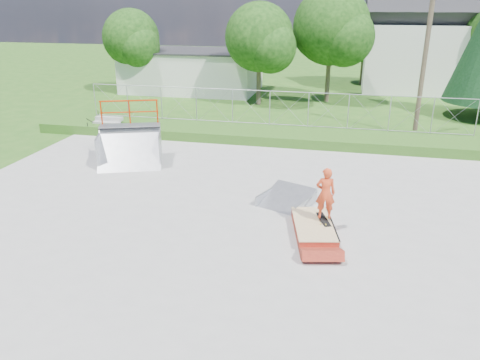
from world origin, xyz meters
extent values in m
plane|color=#285718|center=(0.00, 0.00, 0.00)|extent=(120.00, 120.00, 0.00)
cube|color=#979694|center=(0.00, 0.00, 0.02)|extent=(20.00, 16.00, 0.04)
cube|color=#285718|center=(0.00, 9.50, 0.25)|extent=(24.00, 3.00, 0.50)
cube|color=maroon|center=(3.18, -0.47, 0.16)|extent=(1.59, 2.52, 0.33)
cube|color=tan|center=(3.18, -0.47, 0.34)|extent=(1.61, 2.55, 0.02)
cube|color=black|center=(3.46, -0.28, 0.40)|extent=(0.53, 0.82, 0.13)
imported|color=#DD4521|center=(3.46, -0.28, 1.19)|extent=(0.63, 0.46, 1.59)
cube|color=white|center=(-8.00, 22.00, 1.50)|extent=(10.00, 6.00, 3.00)
cube|color=white|center=(9.00, 26.00, 2.50)|extent=(8.00, 6.00, 5.00)
cube|color=#27272B|center=(9.00, 26.00, 5.90)|extent=(8.40, 6.08, 6.08)
cylinder|color=#4E4031|center=(7.50, 12.00, 4.00)|extent=(0.24, 0.24, 8.00)
cylinder|color=#4E4031|center=(-2.00, 18.00, 1.22)|extent=(0.30, 0.30, 2.45)
sphere|color=black|center=(-2.00, 18.00, 4.41)|extent=(4.48, 4.48, 4.48)
sphere|color=black|center=(-1.16, 17.44, 3.85)|extent=(3.36, 3.36, 3.36)
cylinder|color=#4E4031|center=(2.50, 20.00, 1.40)|extent=(0.30, 0.30, 2.80)
sphere|color=black|center=(2.50, 20.00, 5.04)|extent=(5.12, 5.12, 5.12)
sphere|color=black|center=(3.46, 19.36, 4.40)|extent=(3.84, 3.84, 3.84)
cylinder|color=#4E4031|center=(-12.00, 20.00, 1.14)|extent=(0.30, 0.30, 2.27)
sphere|color=black|center=(-12.00, 20.00, 4.10)|extent=(4.16, 4.16, 4.16)
sphere|color=black|center=(-11.22, 19.48, 3.58)|extent=(3.12, 3.12, 3.12)
cylinder|color=#4E4031|center=(5.00, 28.00, 1.05)|extent=(0.30, 0.30, 2.10)
sphere|color=black|center=(5.00, 28.00, 3.78)|extent=(3.84, 3.84, 3.84)
sphere|color=black|center=(5.72, 27.52, 3.30)|extent=(2.88, 2.88, 2.88)
camera|label=1|loc=(3.82, -13.30, 6.57)|focal=35.00mm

